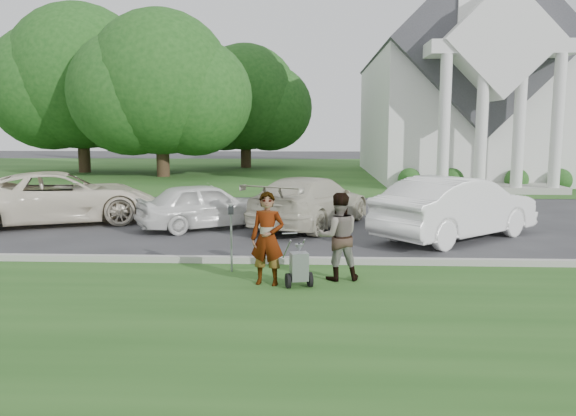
# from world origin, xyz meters

# --- Properties ---
(ground) EXTENTS (120.00, 120.00, 0.00)m
(ground) POSITION_xyz_m (0.00, 0.00, 0.00)
(ground) COLOR #333335
(ground) RESTS_ON ground
(grass_strip) EXTENTS (80.00, 7.00, 0.01)m
(grass_strip) POSITION_xyz_m (0.00, -3.00, 0.01)
(grass_strip) COLOR #214A19
(grass_strip) RESTS_ON ground
(church_lawn) EXTENTS (80.00, 30.00, 0.01)m
(church_lawn) POSITION_xyz_m (0.00, 27.00, 0.01)
(church_lawn) COLOR #214A19
(church_lawn) RESTS_ON ground
(curb) EXTENTS (80.00, 0.18, 0.15)m
(curb) POSITION_xyz_m (0.00, 0.55, 0.07)
(curb) COLOR #9E9E93
(curb) RESTS_ON ground
(church) EXTENTS (9.19, 19.00, 24.10)m
(church) POSITION_xyz_m (9.00, 23.11, 5.94)
(church) COLOR white
(church) RESTS_ON ground
(tree_left) EXTENTS (10.63, 8.40, 9.71)m
(tree_left) POSITION_xyz_m (-8.01, 21.99, 5.11)
(tree_left) COLOR #332316
(tree_left) RESTS_ON ground
(tree_far) EXTENTS (11.64, 9.20, 10.73)m
(tree_far) POSITION_xyz_m (-14.01, 24.99, 5.69)
(tree_far) COLOR #332316
(tree_far) RESTS_ON ground
(tree_back) EXTENTS (9.61, 7.60, 8.89)m
(tree_back) POSITION_xyz_m (-4.01, 29.99, 4.73)
(tree_back) COLOR #332316
(tree_back) RESTS_ON ground
(striping_cart) EXTENTS (0.61, 1.00, 0.87)m
(striping_cart) POSITION_xyz_m (0.69, -1.21, 0.37)
(striping_cart) COLOR black
(striping_cart) RESTS_ON ground
(person_left) EXTENTS (0.69, 0.52, 1.71)m
(person_left) POSITION_xyz_m (0.11, -1.07, 0.85)
(person_left) COLOR #999999
(person_left) RESTS_ON ground
(person_right) EXTENTS (0.89, 0.74, 1.66)m
(person_right) POSITION_xyz_m (1.41, -0.67, 0.83)
(person_right) COLOR #999999
(person_right) RESTS_ON ground
(parking_meter_near) EXTENTS (0.10, 0.09, 1.37)m
(parking_meter_near) POSITION_xyz_m (-0.68, -0.19, 0.86)
(parking_meter_near) COLOR gray
(parking_meter_near) RESTS_ON ground
(car_a) EXTENTS (6.23, 4.60, 1.57)m
(car_a) POSITION_xyz_m (-6.68, 5.44, 0.79)
(car_a) COLOR #EDE2C9
(car_a) RESTS_ON ground
(car_b) EXTENTS (4.14, 3.34, 1.32)m
(car_b) POSITION_xyz_m (-2.14, 4.76, 0.66)
(car_b) COLOR white
(car_b) RESTS_ON ground
(car_c) EXTENTS (4.00, 5.44, 1.46)m
(car_c) POSITION_xyz_m (0.86, 5.26, 0.73)
(car_c) COLOR beige
(car_c) RESTS_ON ground
(car_d) EXTENTS (4.89, 4.49, 1.63)m
(car_d) POSITION_xyz_m (4.66, 3.53, 0.81)
(car_d) COLOR white
(car_d) RESTS_ON ground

